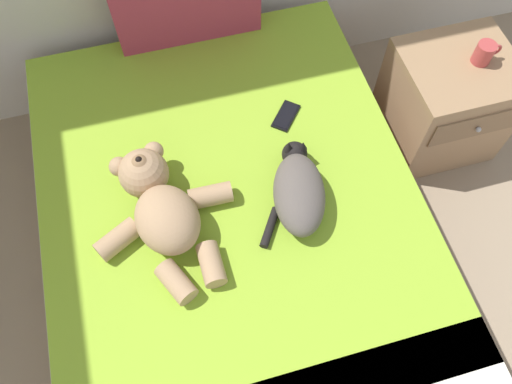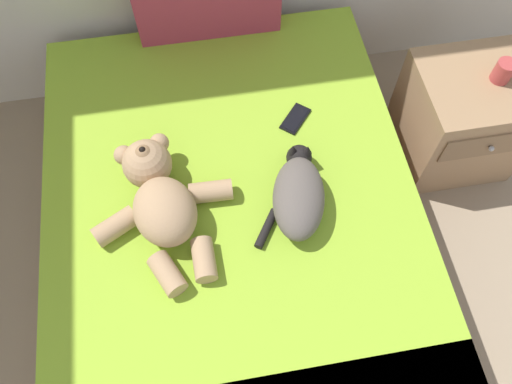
% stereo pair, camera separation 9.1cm
% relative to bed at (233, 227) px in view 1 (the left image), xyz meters
% --- Properties ---
extents(bed, '(1.48, 1.94, 0.46)m').
position_rel_bed_xyz_m(bed, '(0.00, 0.00, 0.00)').
color(bed, '#9E7A56').
rests_on(bed, ground_plane).
extents(cat, '(0.32, 0.42, 0.15)m').
position_rel_bed_xyz_m(cat, '(0.24, -0.06, 0.30)').
color(cat, '#59514C').
rests_on(cat, bed).
extents(teddy_bear, '(0.53, 0.62, 0.20)m').
position_rel_bed_xyz_m(teddy_bear, '(-0.26, -0.00, 0.32)').
color(teddy_bear, tan).
rests_on(teddy_bear, bed).
extents(cell_phone, '(0.15, 0.16, 0.01)m').
position_rel_bed_xyz_m(cell_phone, '(0.32, 0.32, 0.24)').
color(cell_phone, black).
rests_on(cell_phone, bed).
extents(nightstand, '(0.50, 0.49, 0.52)m').
position_rel_bed_xyz_m(nightstand, '(1.12, 0.34, 0.03)').
color(nightstand, '#9E7A56').
rests_on(nightstand, ground_plane).
extents(mug, '(0.12, 0.08, 0.09)m').
position_rel_bed_xyz_m(mug, '(1.19, 0.34, 0.34)').
color(mug, '#B23F3F').
rests_on(mug, nightstand).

